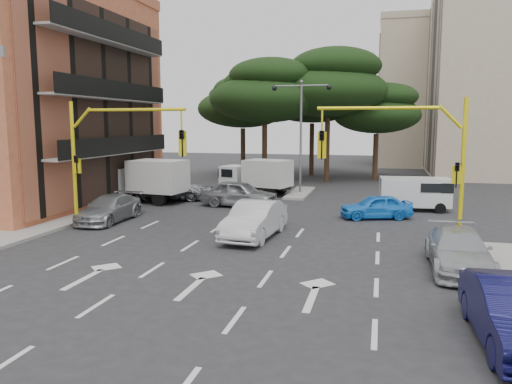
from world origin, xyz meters
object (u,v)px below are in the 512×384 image
Objects in this scene: car_silver_wagon at (109,209)px; box_truck_a at (145,181)px; signal_mast_left at (107,147)px; car_blue_compact at (376,207)px; van_white at (415,194)px; car_silver_cross_a at (175,189)px; box_truck_b at (256,177)px; street_lamp_center at (301,117)px; car_silver_cross_b at (239,194)px; signal_mast_right at (415,152)px; car_silver_parked at (459,250)px; car_white_hatch at (255,220)px.

box_truck_a is at bearing 99.66° from car_silver_wagon.
signal_mast_left reaches higher than car_blue_compact.
car_silver_cross_a is at bearing -96.86° from van_white.
van_white is at bearing -79.11° from box_truck_a.
car_blue_compact is 0.68× the size of box_truck_a.
box_truck_b is (-8.28, 7.02, 0.60)m from car_blue_compact.
street_lamp_center is 1.66× the size of car_silver_cross_b.
box_truck_b is (-2.95, -1.06, -4.19)m from street_lamp_center.
box_truck_a is at bearing 93.50° from car_silver_cross_b.
van_white is at bearing -98.81° from car_silver_cross_a.
car_silver_cross_b is at bearing 140.79° from signal_mast_right.
street_lamp_center reaches higher than signal_mast_right.
box_truck_a reaches higher than box_truck_b.
car_blue_compact is 3.75m from van_white.
van_white reaches higher than car_silver_cross_b.
car_silver_cross_b is (-9.48, 7.74, -3.09)m from signal_mast_right.
car_silver_cross_b reaches higher than car_silver_wagon.
car_silver_parked is at bearing -128.58° from car_silver_cross_b.
car_silver_parked reaches higher than car_silver_cross_a.
box_truck_b reaches higher than car_silver_cross_a.
box_truck_a is at bearing 143.55° from box_truck_b.
car_silver_cross_a is (-7.60, -4.50, -4.77)m from street_lamp_center.
street_lamp_center is at bearing 56.79° from car_silver_wagon.
car_silver_cross_b is (4.12, 7.74, -3.09)m from signal_mast_left.
box_truck_a is (-1.09, 6.22, 0.69)m from car_silver_wagon.
box_truck_a reaches higher than car_silver_cross_a.
box_truck_b is at bearing 65.76° from car_silver_wagon.
signal_mast_left reaches higher than car_silver_cross_a.
signal_mast_left is at bearing 157.88° from car_silver_cross_b.
car_silver_wagon is 0.98× the size of car_silver_cross_b.
car_silver_cross_a is 5.80m from box_truck_b.
car_silver_cross_a is at bearing 141.58° from car_silver_parked.
signal_mast_right is at bearing -130.34° from car_silver_cross_a.
signal_mast_left is 13.88m from car_blue_compact.
signal_mast_left reaches higher than van_white.
van_white is (-0.75, 11.95, 0.27)m from car_silver_parked.
street_lamp_center is 1.69× the size of car_silver_wagon.
car_blue_compact is at bearing 104.03° from signal_mast_right.
car_silver_wagon is at bearing -122.91° from street_lamp_center.
signal_mast_right is 1.55× the size of van_white.
car_blue_compact is 9.31m from car_silver_parked.
car_blue_compact is at bearing 53.38° from car_white_hatch.
street_lamp_center reaches higher than car_silver_wagon.
car_silver_cross_a is at bearing -35.71° from box_truck_a.
box_truck_a is at bearing 143.90° from car_white_hatch.
street_lamp_center is at bearing 64.09° from signal_mast_left.
signal_mast_left is at bearing -62.64° from van_white.
car_silver_cross_a is at bearing 134.24° from car_white_hatch.
car_silver_cross_b reaches higher than car_silver_parked.
van_white is 11.11m from box_truck_b.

